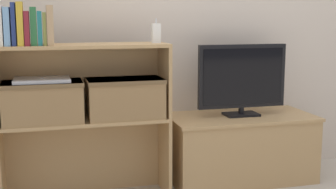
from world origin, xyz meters
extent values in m
cube|color=tan|center=(0.52, 0.23, 0.21)|extent=(0.94, 0.46, 0.42)
cube|color=tan|center=(0.52, 0.23, 0.43)|extent=(0.96, 0.48, 0.02)
cube|color=black|center=(0.52, 0.23, 0.45)|extent=(0.22, 0.14, 0.02)
cylinder|color=black|center=(0.52, 0.23, 0.47)|extent=(0.04, 0.04, 0.04)
cube|color=black|center=(0.52, 0.23, 0.70)|extent=(0.60, 0.04, 0.41)
cube|color=black|center=(0.52, 0.21, 0.70)|extent=(0.55, 0.00, 0.36)
cube|color=tan|center=(-0.98, 0.15, 0.25)|extent=(0.02, 0.29, 0.49)
cube|color=tan|center=(-0.02, 0.15, 0.25)|extent=(0.02, 0.29, 0.49)
cube|color=tan|center=(-0.50, 0.28, 0.25)|extent=(0.94, 0.02, 0.49)
cube|color=tan|center=(-0.50, 0.15, 0.48)|extent=(0.94, 0.29, 0.02)
cube|color=tan|center=(-0.02, 0.15, 0.71)|extent=(0.02, 0.29, 0.44)
cube|color=tan|center=(-0.50, 0.28, 0.71)|extent=(0.94, 0.02, 0.44)
cube|color=tan|center=(-0.50, 0.15, 0.92)|extent=(0.94, 0.29, 0.02)
cube|color=#709ECC|center=(-0.90, 0.10, 1.03)|extent=(0.03, 0.15, 0.21)
cube|color=navy|center=(-0.87, 0.10, 1.04)|extent=(0.02, 0.12, 0.23)
cube|color=gold|center=(-0.83, 0.10, 1.04)|extent=(0.03, 0.15, 0.23)
cube|color=maroon|center=(-0.80, 0.10, 1.02)|extent=(0.03, 0.15, 0.18)
cube|color=#286638|center=(-0.77, 0.10, 1.03)|extent=(0.03, 0.12, 0.21)
cube|color=#1E7075|center=(-0.74, 0.10, 1.02)|extent=(0.02, 0.13, 0.18)
cube|color=olive|center=(-0.71, 0.10, 1.02)|extent=(0.02, 0.14, 0.18)
cube|color=tan|center=(-0.68, 0.10, 1.04)|extent=(0.04, 0.15, 0.22)
cube|color=white|center=(-0.07, 0.15, 0.98)|extent=(0.05, 0.04, 0.11)
cylinder|color=silver|center=(-0.07, 0.15, 1.06)|extent=(0.01, 0.01, 0.03)
cube|color=#937047|center=(-0.74, 0.13, 0.61)|extent=(0.44, 0.25, 0.23)
cube|color=brown|center=(-0.74, 0.13, 0.71)|extent=(0.45, 0.26, 0.02)
cube|color=#937047|center=(-0.27, 0.13, 0.61)|extent=(0.44, 0.25, 0.23)
cube|color=brown|center=(-0.27, 0.13, 0.71)|extent=(0.45, 0.26, 0.02)
cube|color=#BCBCC1|center=(-0.74, 0.13, 0.73)|extent=(0.31, 0.22, 0.02)
cylinder|color=#99999E|center=(-0.74, 0.13, 0.74)|extent=(0.02, 0.02, 0.00)
camera|label=1|loc=(-0.73, -2.56, 1.09)|focal=50.00mm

